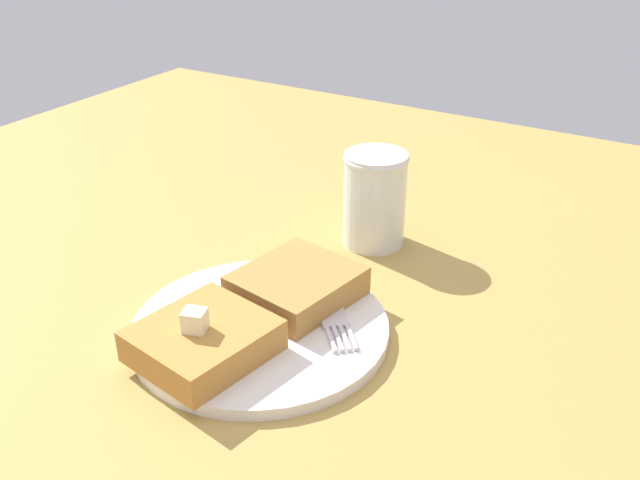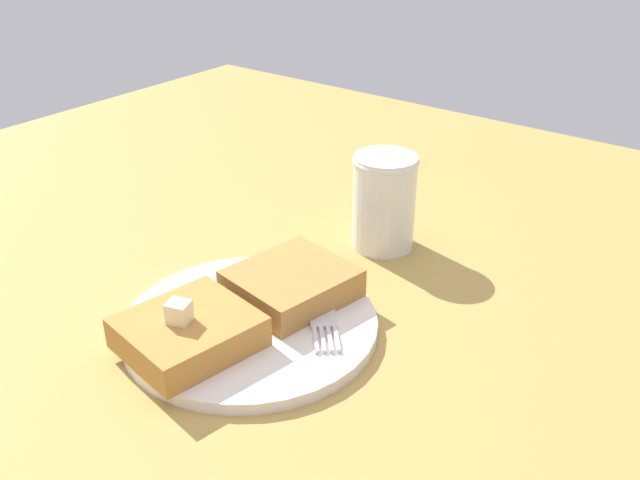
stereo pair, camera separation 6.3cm
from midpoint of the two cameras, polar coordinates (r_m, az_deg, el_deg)
The scene contains 7 objects.
table_surface at distance 60.20cm, azimuth -7.77°, elevation -8.56°, with size 125.30×125.30×2.66cm, color #AB8843.
plate at distance 59.07cm, azimuth -8.40°, elevation -7.15°, with size 21.03×21.03×1.02cm.
toast_slice_left at distance 55.50cm, azimuth -12.60°, elevation -7.96°, with size 9.55×8.60×2.57cm, color #B57B37.
toast_slice_middle at distance 61.03cm, azimuth -4.84°, elevation -3.71°, with size 9.55×8.60×2.57cm, color #A77839.
butter_pat_primary at distance 54.02cm, azimuth -13.35°, elevation -6.40°, with size 1.69×1.52×1.69cm, color beige.
fork at distance 60.62cm, azimuth -2.41°, elevation -5.10°, with size 12.85×11.77×0.36cm.
syrup_jar at distance 70.55cm, azimuth 1.82°, elevation 3.01°, with size 6.46×6.46×9.57cm.
Camera 1 is at (-38.81, -28.80, 36.89)cm, focal length 40.00 mm.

